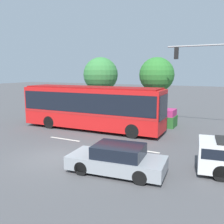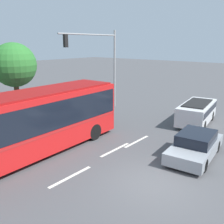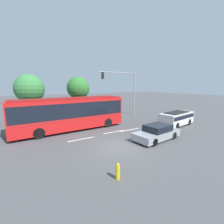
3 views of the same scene
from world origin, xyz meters
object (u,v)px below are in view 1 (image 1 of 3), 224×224
Objects in this scene: street_tree_left at (101,75)px; sedan_foreground at (117,159)px; city_bus at (92,105)px; street_tree_centre at (157,75)px.

sedan_foreground is at bearing -57.94° from street_tree_left.
city_bus is at bearing -56.80° from sedan_foreground.
city_bus is 8.76m from sedan_foreground.
street_tree_left reaches higher than city_bus.
city_bus is 1.89× the size of street_tree_left.
sedan_foreground is 0.75× the size of street_tree_left.
sedan_foreground is at bearing -80.23° from street_tree_centre.
street_tree_left is (-8.54, 13.64, 3.54)m from sedan_foreground.
street_tree_centre is at bearing -4.42° from street_tree_left.
street_tree_left is 1.03× the size of street_tree_centre.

